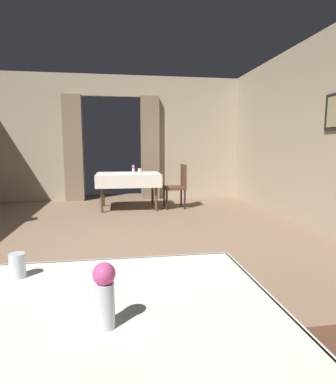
{
  "coord_description": "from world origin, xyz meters",
  "views": [
    {
      "loc": [
        0.13,
        -3.8,
        1.3
      ],
      "look_at": [
        0.75,
        0.15,
        0.73
      ],
      "focal_mm": 29.69,
      "sensor_mm": 36.0,
      "label": 1
    }
  ],
  "objects_px": {
    "dining_table_near": "(103,340)",
    "flower_vase_near": "(105,293)",
    "dining_table_mid": "(128,178)",
    "chair_mid_right": "(178,184)",
    "glass_near_b": "(17,265)",
    "plate_mid_b": "(106,173)",
    "glass_mid_c": "(140,171)",
    "flower_vase_mid": "(133,168)"
  },
  "relations": [
    {
      "from": "dining_table_near",
      "to": "flower_vase_near",
      "type": "xyz_separation_m",
      "value": [
        0.02,
        -0.09,
        0.21
      ]
    },
    {
      "from": "dining_table_mid",
      "to": "chair_mid_right",
      "type": "relative_size",
      "value": 1.42
    },
    {
      "from": "glass_near_b",
      "to": "plate_mid_b",
      "type": "relative_size",
      "value": 0.45
    },
    {
      "from": "glass_near_b",
      "to": "glass_mid_c",
      "type": "bearing_deg",
      "value": 80.44
    },
    {
      "from": "dining_table_near",
      "to": "flower_vase_near",
      "type": "bearing_deg",
      "value": -79.96
    },
    {
      "from": "dining_table_mid",
      "to": "chair_mid_right",
      "type": "bearing_deg",
      "value": -4.32
    },
    {
      "from": "dining_table_mid",
      "to": "glass_mid_c",
      "type": "xyz_separation_m",
      "value": [
        0.23,
        -0.17,
        0.15
      ]
    },
    {
      "from": "glass_mid_c",
      "to": "dining_table_mid",
      "type": "bearing_deg",
      "value": 143.07
    },
    {
      "from": "chair_mid_right",
      "to": "plate_mid_b",
      "type": "relative_size",
      "value": 4.03
    },
    {
      "from": "flower_vase_near",
      "to": "glass_near_b",
      "type": "bearing_deg",
      "value": 130.85
    },
    {
      "from": "plate_mid_b",
      "to": "glass_mid_c",
      "type": "bearing_deg",
      "value": -20.6
    },
    {
      "from": "dining_table_near",
      "to": "chair_mid_right",
      "type": "xyz_separation_m",
      "value": [
        1.31,
        5.57,
        -0.13
      ]
    },
    {
      "from": "dining_table_near",
      "to": "flower_vase_near",
      "type": "distance_m",
      "value": 0.23
    },
    {
      "from": "flower_vase_near",
      "to": "glass_mid_c",
      "type": "xyz_separation_m",
      "value": [
        0.48,
        5.57,
        -0.06
      ]
    },
    {
      "from": "flower_vase_near",
      "to": "glass_mid_c",
      "type": "distance_m",
      "value": 5.59
    },
    {
      "from": "dining_table_mid",
      "to": "plate_mid_b",
      "type": "xyz_separation_m",
      "value": [
        -0.47,
        0.09,
        0.1
      ]
    },
    {
      "from": "flower_vase_mid",
      "to": "flower_vase_near",
      "type": "bearing_deg",
      "value": -93.55
    },
    {
      "from": "dining_table_near",
      "to": "flower_vase_near",
      "type": "height_order",
      "value": "flower_vase_near"
    },
    {
      "from": "dining_table_mid",
      "to": "flower_vase_near",
      "type": "xyz_separation_m",
      "value": [
        -0.25,
        -5.74,
        0.21
      ]
    },
    {
      "from": "dining_table_mid",
      "to": "glass_mid_c",
      "type": "height_order",
      "value": "glass_mid_c"
    },
    {
      "from": "glass_near_b",
      "to": "glass_mid_c",
      "type": "distance_m",
      "value": 5.2
    },
    {
      "from": "flower_vase_near",
      "to": "glass_near_b",
      "type": "distance_m",
      "value": 0.59
    },
    {
      "from": "plate_mid_b",
      "to": "chair_mid_right",
      "type": "bearing_deg",
      "value": -6.36
    },
    {
      "from": "plate_mid_b",
      "to": "glass_mid_c",
      "type": "height_order",
      "value": "glass_mid_c"
    },
    {
      "from": "dining_table_near",
      "to": "dining_table_mid",
      "type": "distance_m",
      "value": 5.65
    },
    {
      "from": "flower_vase_near",
      "to": "flower_vase_mid",
      "type": "height_order",
      "value": "flower_vase_near"
    },
    {
      "from": "chair_mid_right",
      "to": "glass_mid_c",
      "type": "distance_m",
      "value": 0.87
    },
    {
      "from": "dining_table_mid",
      "to": "chair_mid_right",
      "type": "distance_m",
      "value": 1.06
    },
    {
      "from": "chair_mid_right",
      "to": "flower_vase_mid",
      "type": "distance_m",
      "value": 1.01
    },
    {
      "from": "dining_table_near",
      "to": "plate_mid_b",
      "type": "distance_m",
      "value": 5.74
    },
    {
      "from": "dining_table_mid",
      "to": "plate_mid_b",
      "type": "relative_size",
      "value": 5.74
    },
    {
      "from": "flower_vase_mid",
      "to": "glass_mid_c",
      "type": "bearing_deg",
      "value": -68.03
    },
    {
      "from": "dining_table_near",
      "to": "plate_mid_b",
      "type": "bearing_deg",
      "value": 92.01
    },
    {
      "from": "glass_near_b",
      "to": "glass_mid_c",
      "type": "xyz_separation_m",
      "value": [
        0.86,
        5.13,
        0.0
      ]
    },
    {
      "from": "dining_table_mid",
      "to": "glass_near_b",
      "type": "xyz_separation_m",
      "value": [
        -0.63,
        -5.3,
        0.15
      ]
    },
    {
      "from": "dining_table_mid",
      "to": "flower_vase_mid",
      "type": "relative_size",
      "value": 7.74
    },
    {
      "from": "flower_vase_near",
      "to": "flower_vase_mid",
      "type": "distance_m",
      "value": 5.87
    },
    {
      "from": "dining_table_mid",
      "to": "chair_mid_right",
      "type": "xyz_separation_m",
      "value": [
        1.05,
        -0.08,
        -0.14
      ]
    },
    {
      "from": "flower_vase_near",
      "to": "glass_near_b",
      "type": "xyz_separation_m",
      "value": [
        -0.38,
        0.44,
        -0.06
      ]
    },
    {
      "from": "flower_vase_near",
      "to": "plate_mid_b",
      "type": "relative_size",
      "value": 0.9
    },
    {
      "from": "flower_vase_near",
      "to": "dining_table_near",
      "type": "bearing_deg",
      "value": 100.04
    },
    {
      "from": "dining_table_mid",
      "to": "flower_vase_mid",
      "type": "height_order",
      "value": "flower_vase_mid"
    }
  ]
}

